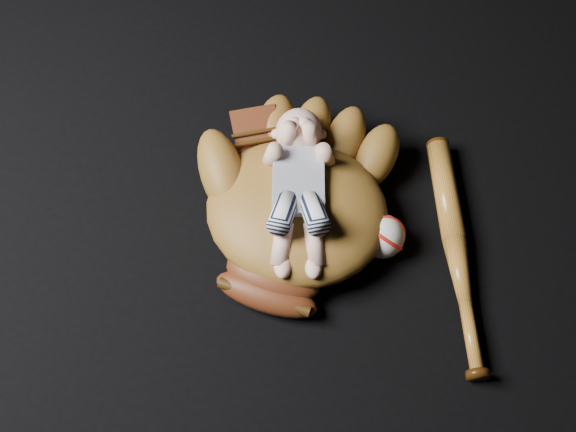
{
  "coord_description": "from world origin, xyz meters",
  "views": [
    {
      "loc": [
        0.21,
        -0.64,
        1.23
      ],
      "look_at": [
        0.06,
        0.0,
        0.08
      ],
      "focal_mm": 45.0,
      "sensor_mm": 36.0,
      "label": 1
    }
  ],
  "objects_px": {
    "baseball": "(383,236)",
    "baseball_glove": "(297,206)",
    "newborn_baby": "(299,192)",
    "baseball_bat": "(456,252)"
  },
  "relations": [
    {
      "from": "baseball_glove",
      "to": "baseball",
      "type": "xyz_separation_m",
      "value": [
        0.17,
        -0.01,
        -0.03
      ]
    },
    {
      "from": "baseball_bat",
      "to": "baseball",
      "type": "xyz_separation_m",
      "value": [
        -0.14,
        -0.01,
        0.02
      ]
    },
    {
      "from": "baseball",
      "to": "baseball_glove",
      "type": "bearing_deg",
      "value": 177.22
    },
    {
      "from": "baseball_glove",
      "to": "baseball",
      "type": "distance_m",
      "value": 0.17
    },
    {
      "from": "baseball",
      "to": "baseball_bat",
      "type": "bearing_deg",
      "value": 3.45
    },
    {
      "from": "baseball_bat",
      "to": "baseball",
      "type": "relative_size",
      "value": 5.92
    },
    {
      "from": "newborn_baby",
      "to": "baseball_bat",
      "type": "bearing_deg",
      "value": -12.74
    },
    {
      "from": "newborn_baby",
      "to": "baseball_bat",
      "type": "height_order",
      "value": "newborn_baby"
    },
    {
      "from": "newborn_baby",
      "to": "baseball",
      "type": "distance_m",
      "value": 0.18
    },
    {
      "from": "baseball_glove",
      "to": "baseball",
      "type": "height_order",
      "value": "baseball_glove"
    }
  ]
}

